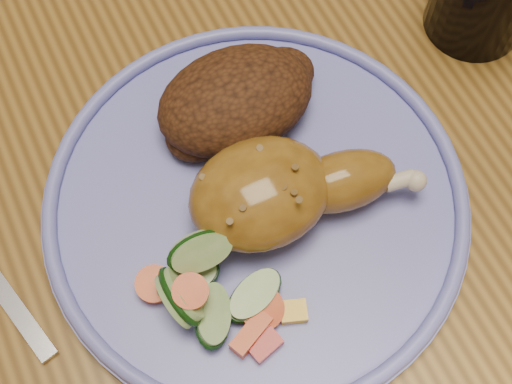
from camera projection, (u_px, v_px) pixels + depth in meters
ground at (281, 298)px, 1.23m from camera, size 4.00×4.00×0.00m
dining_table at (304, 84)px, 0.63m from camera, size 0.90×1.40×0.75m
plate at (256, 205)px, 0.48m from camera, size 0.29×0.29×0.01m
plate_rim at (256, 198)px, 0.47m from camera, size 0.28×0.28×0.01m
chicken_leg at (281, 190)px, 0.45m from camera, size 0.15×0.08×0.05m
rice_pilaf at (238, 99)px, 0.49m from camera, size 0.12×0.08×0.05m
vegetable_pile at (211, 292)px, 0.44m from camera, size 0.09×0.09×0.05m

